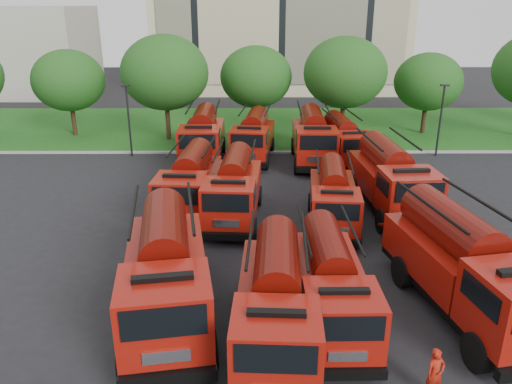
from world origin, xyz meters
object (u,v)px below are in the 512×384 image
Objects in this scene: fire_truck_10 at (313,137)px; firefighter_5 at (392,244)px; fire_truck_2 at (330,284)px; fire_truck_5 at (234,188)px; fire_truck_9 at (254,136)px; fire_truck_4 at (190,182)px; fire_truck_0 at (166,272)px; fire_truck_8 at (203,136)px; firefighter_4 at (182,281)px; fire_truck_6 at (333,197)px; fire_truck_1 at (276,301)px; fire_truck_3 at (467,266)px; fire_truck_7 at (391,178)px; fire_truck_11 at (344,141)px.

fire_truck_10 is 13.02m from firefighter_5.
fire_truck_5 is (-3.59, 9.01, 0.10)m from fire_truck_2.
fire_truck_9 is 4.20m from fire_truck_10.
fire_truck_10 is 4.90× the size of firefighter_5.
fire_truck_0 is at bearing -83.78° from fire_truck_4.
fire_truck_4 is at bearing -128.35° from fire_truck_10.
fire_truck_8 is 4.10× the size of firefighter_4.
fire_truck_8 is (-7.40, 10.73, 0.29)m from fire_truck_6.
fire_truck_4 is at bearing -102.02° from fire_truck_9.
fire_truck_8 reaches higher than fire_truck_1.
fire_truck_2 is 4.21× the size of firefighter_5.
firefighter_4 is at bearing 152.91° from fire_truck_2.
fire_truck_8 reaches higher than fire_truck_9.
fire_truck_4 is at bearing 128.39° from fire_truck_3.
fire_truck_0 is 5.60m from fire_truck_2.
fire_truck_0 is 0.99× the size of fire_truck_3.
fire_truck_7 is (6.49, 11.23, 0.15)m from fire_truck_1.
fire_truck_1 is 1.03× the size of fire_truck_11.
fire_truck_7 is at bearing 64.66° from fire_truck_2.
fire_truck_9 is (-0.71, 20.68, -0.01)m from fire_truck_1.
fire_truck_0 is at bearing 160.82° from fire_truck_1.
fire_truck_2 is 8.24m from fire_truck_6.
fire_truck_1 is 12.97m from fire_truck_7.
fire_truck_11 is (7.17, 9.46, -0.07)m from fire_truck_5.
fire_truck_5 is at bearing 67.89° from fire_truck_0.
firefighter_4 is at bearing -92.72° from fire_truck_9.
fire_truck_3 reaches higher than firefighter_5.
fire_truck_5 is 10.17m from fire_truck_8.
firefighter_4 is (-10.28, 2.09, -1.82)m from fire_truck_3.
fire_truck_6 is at bearing 39.41° from fire_truck_0.
firefighter_5 is at bearing -53.00° from fire_truck_8.
fire_truck_1 is at bearing -148.36° from fire_truck_2.
fire_truck_7 reaches higher than fire_truck_10.
firefighter_4 is (-6.98, -15.92, -1.75)m from fire_truck_10.
fire_truck_4 is (-0.32, 9.57, -0.19)m from fire_truck_0.
fire_truck_7 is 4.55m from firefighter_5.
fire_truck_7 is at bearing 34.49° from fire_truck_0.
fire_truck_4 is 12.80m from fire_truck_11.
fire_truck_0 is 1.24× the size of fire_truck_6.
fire_truck_9 is at bearing -52.21° from firefighter_5.
fire_truck_10 is (1.51, 18.64, 0.24)m from fire_truck_2.
fire_truck_6 is at bearing -154.17° from fire_truck_7.
fire_truck_5 is at bearing -88.41° from fire_truck_9.
fire_truck_4 reaches higher than fire_truck_9.
fire_truck_9 is at bearing 71.96° from fire_truck_0.
fire_truck_2 is 1.00× the size of fire_truck_6.
firefighter_4 is (-1.88, -6.29, -1.61)m from fire_truck_5.
fire_truck_3 reaches higher than fire_truck_2.
fire_truck_8 is at bearing 107.19° from fire_truck_2.
fire_truck_9 is at bearing -63.08° from firefighter_4.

